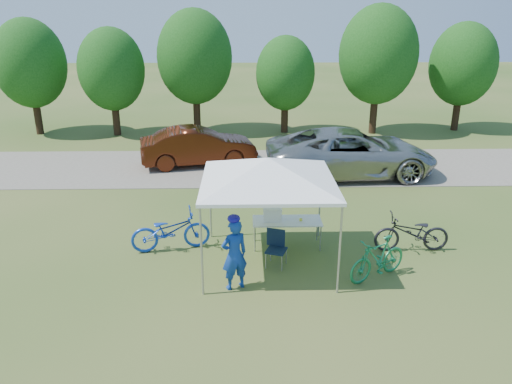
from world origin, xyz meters
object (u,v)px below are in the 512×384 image
(folding_table, at_px, (287,222))
(bike_dark, at_px, (412,233))
(bike_blue, at_px, (171,231))
(cyclist, at_px, (234,255))
(minivan, at_px, (351,152))
(cooler, at_px, (272,214))
(bike_green, at_px, (378,258))
(folding_chair, at_px, (276,245))
(sedan, at_px, (198,146))

(folding_table, distance_m, bike_dark, 3.26)
(bike_blue, distance_m, bike_dark, 6.30)
(folding_table, xyz_separation_m, cyclist, (-1.35, -2.13, 0.14))
(minivan, bearing_deg, bike_dark, 179.32)
(folding_table, relative_size, cyclist, 1.08)
(bike_dark, bearing_deg, cyclist, -69.50)
(cooler, distance_m, cyclist, 2.33)
(folding_table, distance_m, cyclist, 2.52)
(folding_table, distance_m, bike_blue, 3.07)
(cooler, height_order, cyclist, cyclist)
(bike_green, xyz_separation_m, bike_dark, (1.25, 1.38, -0.00))
(bike_green, bearing_deg, minivan, 142.31)
(cooler, distance_m, bike_green, 2.99)
(folding_chair, relative_size, bike_dark, 0.46)
(minivan, height_order, sedan, minivan)
(folding_chair, relative_size, bike_green, 0.53)
(folding_chair, height_order, bike_blue, bike_blue)
(bike_blue, height_order, bike_dark, bike_blue)
(cyclist, relative_size, bike_green, 0.99)
(bike_dark, bearing_deg, bike_blue, -92.50)
(cooler, relative_size, bike_blue, 0.24)
(bike_dark, bearing_deg, bike_green, -42.49)
(cyclist, relative_size, sedan, 0.37)
(sedan, bearing_deg, folding_chair, -175.69)
(sedan, bearing_deg, bike_dark, -154.61)
(folding_table, bearing_deg, bike_dark, -6.65)
(folding_table, distance_m, sedan, 8.09)
(folding_chair, distance_m, cooler, 1.09)
(folding_chair, distance_m, bike_green, 2.45)
(cyclist, bearing_deg, bike_green, 161.33)
(bike_green, relative_size, minivan, 0.27)
(sedan, bearing_deg, cyclist, 176.75)
(folding_table, relative_size, minivan, 0.29)
(folding_table, height_order, sedan, sedan)
(cyclist, bearing_deg, sedan, -105.39)
(sedan, bearing_deg, bike_blue, 166.57)
(bike_dark, height_order, minivan, minivan)
(bike_green, distance_m, bike_dark, 1.86)
(cyclist, xyz_separation_m, minivan, (4.25, 8.14, 0.06))
(bike_dark, bearing_deg, minivan, -177.34)
(folding_table, distance_m, folding_chair, 1.09)
(bike_dark, relative_size, sedan, 0.42)
(folding_chair, height_order, sedan, sedan)
(cooler, bearing_deg, folding_chair, -87.71)
(folding_chair, bearing_deg, sedan, 127.02)
(bike_blue, distance_m, sedan, 7.66)
(bike_blue, relative_size, bike_dark, 1.05)
(folding_chair, relative_size, sedan, 0.20)
(sedan, bearing_deg, minivan, -117.21)
(bike_green, height_order, minivan, minivan)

